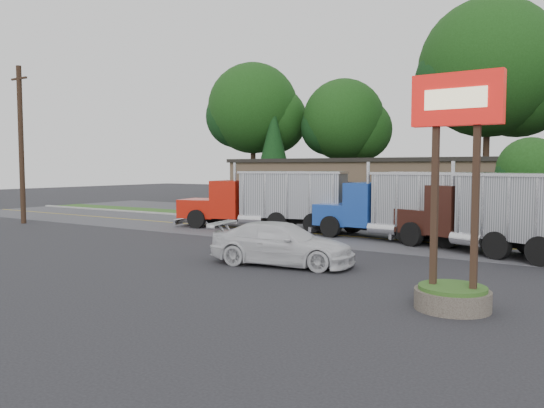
{
  "coord_description": "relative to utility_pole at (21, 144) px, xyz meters",
  "views": [
    {
      "loc": [
        13.91,
        -16.14,
        3.62
      ],
      "look_at": [
        -0.32,
        5.66,
        1.8
      ],
      "focal_mm": 35.0,
      "sensor_mm": 36.0,
      "label": 1
    }
  ],
  "objects": [
    {
      "name": "far_parking",
      "position": [
        18.0,
        16.5,
        -5.09
      ],
      "size": [
        60.0,
        7.0,
        0.02
      ],
      "primitive_type": "cube",
      "color": "#525256",
      "rests_on": "ground"
    },
    {
      "name": "dump_truck_red",
      "position": [
        15.09,
        6.05,
        -3.28
      ],
      "size": [
        10.23,
        4.77,
        3.36
      ],
      "rotation": [
        0.0,
        0.0,
        3.38
      ],
      "color": "black",
      "rests_on": "ground"
    },
    {
      "name": "utility_pole",
      "position": [
        0.0,
        0.0,
        0.0
      ],
      "size": [
        1.6,
        0.32,
        10.0
      ],
      "color": "#382619",
      "rests_on": "ground"
    },
    {
      "name": "tree_far_c",
      "position": [
        22.2,
        30.65,
        6.65
      ],
      "size": [
        12.9,
        12.14,
        18.39
      ],
      "color": "#382619",
      "rests_on": "ground"
    },
    {
      "name": "dump_truck_blue",
      "position": [
        23.31,
        5.53,
        -3.29
      ],
      "size": [
        8.61,
        3.22,
        3.36
      ],
      "rotation": [
        0.0,
        0.0,
        3.07
      ],
      "color": "black",
      "rests_on": "ground"
    },
    {
      "name": "evergreen_left",
      "position": [
        2.0,
        26.5,
        0.38
      ],
      "size": [
        4.39,
        4.39,
        9.97
      ],
      "color": "#382619",
      "rests_on": "ground"
    },
    {
      "name": "curb",
      "position": [
        18.0,
        9.7,
        -5.09
      ],
      "size": [
        60.0,
        0.3,
        0.12
      ],
      "primitive_type": "cube",
      "color": "#9E9E99",
      "rests_on": "ground"
    },
    {
      "name": "dump_truck_maroon",
      "position": [
        27.9,
        3.62,
        -3.29
      ],
      "size": [
        8.67,
        5.41,
        3.36
      ],
      "rotation": [
        0.0,
        0.0,
        2.76
      ],
      "color": "black",
      "rests_on": "ground"
    },
    {
      "name": "road",
      "position": [
        18.0,
        5.5,
        -5.09
      ],
      "size": [
        60.0,
        8.0,
        0.02
      ],
      "primitive_type": "cube",
      "color": "#525256",
      "rests_on": "ground"
    },
    {
      "name": "rally_car",
      "position": [
        21.59,
        -3.14,
        -4.31
      ],
      "size": [
        5.72,
        3.16,
        1.57
      ],
      "primitive_type": "imported",
      "rotation": [
        0.0,
        0.0,
        1.76
      ],
      "color": "silver",
      "rests_on": "ground"
    },
    {
      "name": "center_line",
      "position": [
        18.0,
        5.5,
        -5.09
      ],
      "size": [
        60.0,
        0.12,
        0.01
      ],
      "primitive_type": "cube",
      "color": "gold",
      "rests_on": "ground"
    },
    {
      "name": "grass_verge",
      "position": [
        18.0,
        11.5,
        -5.09
      ],
      "size": [
        60.0,
        3.4,
        0.03
      ],
      "primitive_type": "cube",
      "color": "#315D20",
      "rests_on": "ground"
    },
    {
      "name": "ground",
      "position": [
        18.0,
        -3.5,
        -5.09
      ],
      "size": [
        140.0,
        140.0,
        0.0
      ],
      "primitive_type": "plane",
      "color": "#2E2E33",
      "rests_on": "ground"
    },
    {
      "name": "tree_far_a",
      "position": [
        -1.84,
        28.63,
        4.5
      ],
      "size": [
        10.54,
        9.92,
        15.03
      ],
      "color": "#382619",
      "rests_on": "ground"
    },
    {
      "name": "bilo_sign",
      "position": [
        28.5,
        -6.0,
        -3.07
      ],
      "size": [
        2.2,
        1.9,
        5.95
      ],
      "color": "#6B6054",
      "rests_on": "ground"
    },
    {
      "name": "strip_mall",
      "position": [
        20.0,
        22.5,
        -3.09
      ],
      "size": [
        32.0,
        12.0,
        4.0
      ],
      "primitive_type": "cube",
      "color": "tan",
      "rests_on": "ground"
    },
    {
      "name": "tree_far_b",
      "position": [
        8.14,
        30.61,
        3.0
      ],
      "size": [
        8.89,
        8.37,
        12.68
      ],
      "color": "#382619",
      "rests_on": "ground"
    },
    {
      "name": "tree_verge",
      "position": [
        28.06,
        11.54,
        -1.78
      ],
      "size": [
        3.65,
        3.44,
        5.21
      ],
      "color": "#382619",
      "rests_on": "ground"
    }
  ]
}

